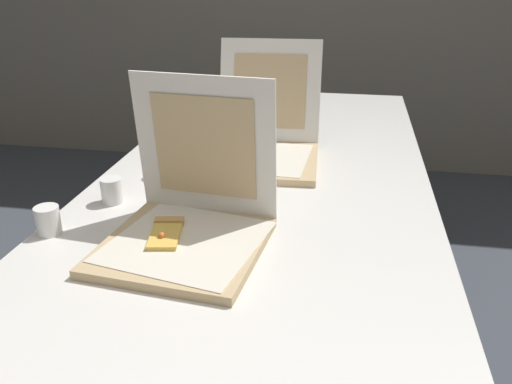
# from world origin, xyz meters

# --- Properties ---
(table) EXTENTS (1.00, 2.47, 0.73)m
(table) POSITION_xyz_m (0.00, 0.68, 0.69)
(table) COLOR silver
(table) RESTS_ON ground
(pizza_box_front) EXTENTS (0.39, 0.39, 0.38)m
(pizza_box_front) POSITION_xyz_m (-0.11, 0.31, 0.79)
(pizza_box_front) COLOR tan
(pizza_box_front) RESTS_ON table
(pizza_box_middle) EXTENTS (0.38, 0.48, 0.36)m
(pizza_box_middle) POSITION_xyz_m (-0.03, 0.91, 0.79)
(pizza_box_middle) COLOR tan
(pizza_box_middle) RESTS_ON table
(cup_white_mid) EXTENTS (0.06, 0.06, 0.07)m
(cup_white_mid) POSITION_xyz_m (-0.30, 0.70, 0.77)
(cup_white_mid) COLOR white
(cup_white_mid) RESTS_ON table
(cup_white_near_left) EXTENTS (0.06, 0.06, 0.07)m
(cup_white_near_left) POSITION_xyz_m (-0.46, 0.29, 0.77)
(cup_white_near_left) COLOR white
(cup_white_near_left) RESTS_ON table
(cup_white_near_center) EXTENTS (0.06, 0.06, 0.07)m
(cup_white_near_center) POSITION_xyz_m (-0.38, 0.49, 0.77)
(cup_white_near_center) COLOR white
(cup_white_near_center) RESTS_ON table
(cup_white_far) EXTENTS (0.06, 0.06, 0.07)m
(cup_white_far) POSITION_xyz_m (-0.25, 1.05, 0.77)
(cup_white_far) COLOR white
(cup_white_far) RESTS_ON table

